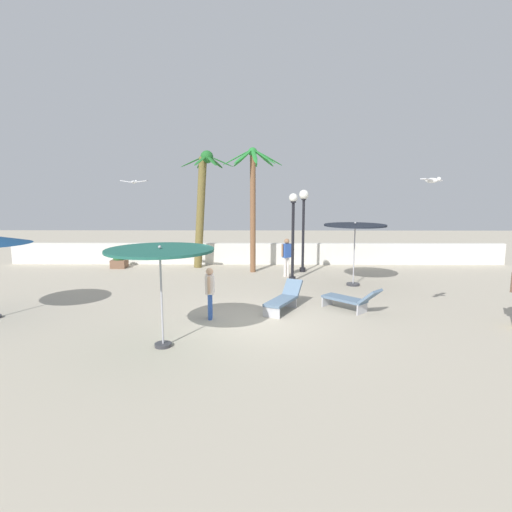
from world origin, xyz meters
The scene contains 15 objects.
ground_plane centered at (0.00, 0.00, 0.00)m, with size 56.00×56.00×0.00m, color #B2A893.
boundary_wall centered at (0.00, 9.62, 0.54)m, with size 25.20×0.30×1.08m, color silver.
patio_umbrella_1 centered at (3.86, 4.78, 2.25)m, with size 2.41×2.41×2.53m.
patio_umbrella_2 centered at (-2.20, -1.87, 2.26)m, with size 2.53×2.53×2.47m.
palm_tree_0 centered at (-2.63, 8.67, 3.42)m, with size 2.56×2.40×5.63m.
palm_tree_1 centered at (-0.17, 7.53, 3.67)m, with size 2.72×2.73×5.64m.
lamp_post_0 centered at (1.49, 5.51, 2.19)m, with size 0.35×0.35×3.63m.
lamp_post_1 centered at (2.13, 7.58, 2.58)m, with size 0.43×0.43×3.78m.
lounge_chair_0 centered at (0.90, 1.27, 0.38)m, with size 1.35×1.93×0.84m.
lounge_chair_1 centered at (2.98, 1.17, 0.39)m, with size 1.72×1.72×0.84m.
guest_0 centered at (-1.32, 0.32, 0.92)m, with size 0.24×0.56×1.53m.
guest_1 centered at (1.31, 6.52, 1.02)m, with size 0.47×0.40×1.68m.
seagull_0 centered at (-4.76, 4.91, 4.08)m, with size 1.15×0.41×0.14m.
seagull_1 centered at (4.27, -1.32, 3.98)m, with size 0.76×0.73×0.14m.
planter centered at (-6.75, 8.52, 0.38)m, with size 0.70×0.70×0.85m.
Camera 1 is at (0.13, -11.44, 3.73)m, focal length 29.15 mm.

